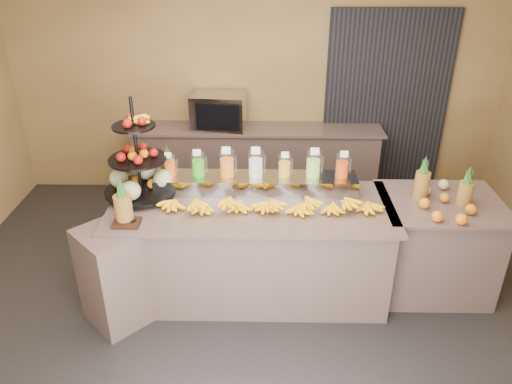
{
  "coord_description": "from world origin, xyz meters",
  "views": [
    {
      "loc": [
        0.11,
        -3.52,
        3.06
      ],
      "look_at": [
        0.04,
        0.3,
        1.06
      ],
      "focal_mm": 35.0,
      "sensor_mm": 36.0,
      "label": 1
    }
  ],
  "objects_px": {
    "banana_heap": "(269,202)",
    "right_fruit_pile": "(444,199)",
    "pitcher_tray": "(256,183)",
    "fruit_stand": "(144,172)",
    "condiment_caddy": "(127,223)",
    "oven_warmer": "(219,111)"
  },
  "relations": [
    {
      "from": "pitcher_tray",
      "to": "right_fruit_pile",
      "type": "relative_size",
      "value": 3.82
    },
    {
      "from": "condiment_caddy",
      "to": "oven_warmer",
      "type": "height_order",
      "value": "oven_warmer"
    },
    {
      "from": "banana_heap",
      "to": "oven_warmer",
      "type": "relative_size",
      "value": 2.96
    },
    {
      "from": "pitcher_tray",
      "to": "condiment_caddy",
      "type": "relative_size",
      "value": 8.5
    },
    {
      "from": "pitcher_tray",
      "to": "condiment_caddy",
      "type": "xyz_separation_m",
      "value": [
        -1.05,
        -0.62,
        -0.06
      ]
    },
    {
      "from": "pitcher_tray",
      "to": "fruit_stand",
      "type": "distance_m",
      "value": 1.01
    },
    {
      "from": "fruit_stand",
      "to": "condiment_caddy",
      "type": "bearing_deg",
      "value": -114.66
    },
    {
      "from": "fruit_stand",
      "to": "right_fruit_pile",
      "type": "distance_m",
      "value": 2.64
    },
    {
      "from": "fruit_stand",
      "to": "right_fruit_pile",
      "type": "relative_size",
      "value": 1.9
    },
    {
      "from": "right_fruit_pile",
      "to": "oven_warmer",
      "type": "xyz_separation_m",
      "value": [
        -2.11,
        1.95,
        0.13
      ]
    },
    {
      "from": "banana_heap",
      "to": "condiment_caddy",
      "type": "bearing_deg",
      "value": -166.85
    },
    {
      "from": "banana_heap",
      "to": "right_fruit_pile",
      "type": "height_order",
      "value": "right_fruit_pile"
    },
    {
      "from": "right_fruit_pile",
      "to": "oven_warmer",
      "type": "distance_m",
      "value": 2.87
    },
    {
      "from": "oven_warmer",
      "to": "pitcher_tray",
      "type": "bearing_deg",
      "value": -68.36
    },
    {
      "from": "pitcher_tray",
      "to": "banana_heap",
      "type": "distance_m",
      "value": 0.37
    },
    {
      "from": "fruit_stand",
      "to": "condiment_caddy",
      "type": "xyz_separation_m",
      "value": [
        -0.05,
        -0.52,
        -0.22
      ]
    },
    {
      "from": "banana_heap",
      "to": "oven_warmer",
      "type": "xyz_separation_m",
      "value": [
        -0.6,
        2.02,
        0.14
      ]
    },
    {
      "from": "banana_heap",
      "to": "right_fruit_pile",
      "type": "xyz_separation_m",
      "value": [
        1.51,
        0.07,
        0.01
      ]
    },
    {
      "from": "banana_heap",
      "to": "right_fruit_pile",
      "type": "distance_m",
      "value": 1.51
    },
    {
      "from": "pitcher_tray",
      "to": "oven_warmer",
      "type": "relative_size",
      "value": 2.91
    },
    {
      "from": "pitcher_tray",
      "to": "banana_heap",
      "type": "xyz_separation_m",
      "value": [
        0.12,
        -0.35,
        -0.01
      ]
    },
    {
      "from": "banana_heap",
      "to": "fruit_stand",
      "type": "xyz_separation_m",
      "value": [
        -1.12,
        0.25,
        0.16
      ]
    }
  ]
}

